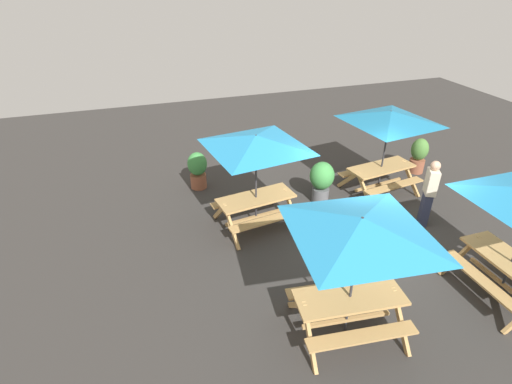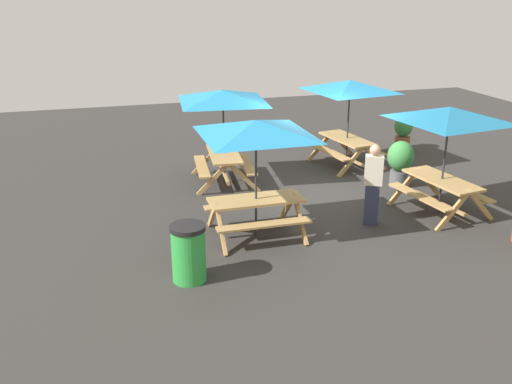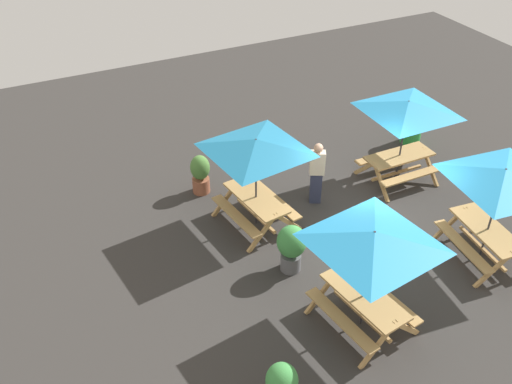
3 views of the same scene
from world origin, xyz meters
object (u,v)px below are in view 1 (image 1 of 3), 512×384
(potted_plant_0, at_px, (198,169))
(person_standing, at_px, (429,192))
(picnic_table_1, at_px, (389,123))
(potted_plant_2, at_px, (419,155))
(potted_plant_1, at_px, (322,180))
(picnic_table_0, at_px, (256,148))
(picnic_table_3, at_px, (360,235))

(potted_plant_0, bearing_deg, person_standing, -36.05)
(picnic_table_1, height_order, potted_plant_2, picnic_table_1)
(potted_plant_1, distance_m, potted_plant_2, 3.58)
(picnic_table_0, distance_m, potted_plant_1, 2.41)
(potted_plant_1, relative_size, person_standing, 0.68)
(picnic_table_3, bearing_deg, potted_plant_0, 110.21)
(potted_plant_2, bearing_deg, potted_plant_0, 170.47)
(potted_plant_1, bearing_deg, picnic_table_3, -110.13)
(picnic_table_3, bearing_deg, picnic_table_1, 57.31)
(picnic_table_1, distance_m, potted_plant_1, 2.20)
(picnic_table_0, relative_size, person_standing, 1.68)
(picnic_table_1, height_order, picnic_table_3, same)
(picnic_table_0, relative_size, potted_plant_0, 2.66)
(potted_plant_0, bearing_deg, picnic_table_1, -20.95)
(picnic_table_3, relative_size, potted_plant_0, 2.68)
(picnic_table_3, distance_m, person_standing, 4.18)
(picnic_table_1, bearing_deg, picnic_table_0, 179.35)
(potted_plant_1, bearing_deg, potted_plant_2, 10.99)
(picnic_table_3, bearing_deg, picnic_table_0, 103.99)
(potted_plant_2, bearing_deg, potted_plant_1, -169.01)
(potted_plant_1, bearing_deg, picnic_table_0, -165.62)
(picnic_table_3, relative_size, person_standing, 1.68)
(potted_plant_0, bearing_deg, potted_plant_1, -31.30)
(potted_plant_0, distance_m, person_standing, 5.90)
(picnic_table_3, relative_size, potted_plant_1, 2.49)
(potted_plant_1, distance_m, person_standing, 2.55)
(person_standing, bearing_deg, potted_plant_1, 74.53)
(picnic_table_0, relative_size, picnic_table_1, 1.00)
(potted_plant_0, relative_size, person_standing, 0.63)
(potted_plant_2, bearing_deg, picnic_table_3, -136.81)
(potted_plant_1, bearing_deg, potted_plant_0, 148.70)
(potted_plant_1, relative_size, potted_plant_2, 1.07)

